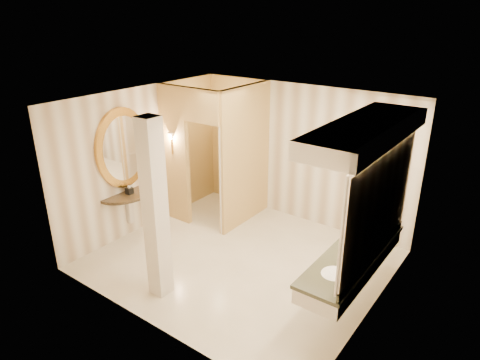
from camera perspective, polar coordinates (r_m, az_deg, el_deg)
name	(u,v)px	position (r m, az deg, el deg)	size (l,w,h in m)	color
floor	(240,260)	(7.40, 0.04, -10.58)	(4.50, 4.50, 0.00)	white
ceiling	(240,102)	(6.37, 0.05, 10.35)	(4.50, 4.50, 0.00)	white
wall_back	(301,154)	(8.37, 8.20, 3.39)	(4.50, 0.02, 2.70)	white
wall_front	(145,237)	(5.46, -12.60, -7.48)	(4.50, 0.02, 2.70)	white
wall_left	(144,159)	(8.22, -12.71, 2.73)	(0.02, 4.00, 2.70)	white
wall_right	(380,227)	(5.86, 18.17, -5.94)	(0.02, 4.00, 2.70)	white
toilet_closet	(223,155)	(8.12, -2.27, 3.29)	(1.50, 1.55, 2.70)	tan
wall_sconce	(171,137)	(8.15, -9.15, 5.65)	(0.14, 0.14, 0.42)	#BD8F3C
vanity	(361,203)	(5.78, 15.87, -2.96)	(0.75, 2.50, 2.09)	silver
console_shelf	(124,167)	(7.90, -15.16, 1.72)	(1.12, 1.12, 2.01)	black
pillar	(155,211)	(6.11, -11.24, -4.03)	(0.27, 0.27, 2.70)	silver
tissue_box	(129,191)	(7.93, -14.53, -1.40)	(0.11, 0.11, 0.11)	black
toilet	(238,192)	(9.04, -0.27, -1.66)	(0.40, 0.71, 0.72)	white
soap_bottle_a	(353,238)	(6.36, 14.83, -7.52)	(0.05, 0.05, 0.12)	beige
soap_bottle_b	(356,245)	(6.21, 15.21, -8.37)	(0.09, 0.09, 0.11)	silver
soap_bottle_c	(360,239)	(6.27, 15.68, -7.57)	(0.08, 0.08, 0.21)	#C6B28C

